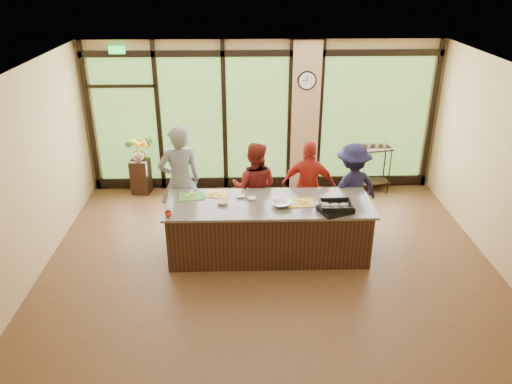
{
  "coord_description": "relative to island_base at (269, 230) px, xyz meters",
  "views": [
    {
      "loc": [
        -0.4,
        -6.63,
        4.33
      ],
      "look_at": [
        -0.2,
        0.4,
        1.06
      ],
      "focal_mm": 35.0,
      "sensor_mm": 36.0,
      "label": 1
    }
  ],
  "objects": [
    {
      "name": "floor",
      "position": [
        0.0,
        -0.3,
        -0.44
      ],
      "size": [
        7.0,
        7.0,
        0.0
      ],
      "primitive_type": "plane",
      "color": "brown",
      "rests_on": "ground"
    },
    {
      "name": "ceiling",
      "position": [
        0.0,
        -0.3,
        2.56
      ],
      "size": [
        7.0,
        7.0,
        0.0
      ],
      "primitive_type": "plane",
      "rotation": [
        3.14,
        0.0,
        0.0
      ],
      "color": "white",
      "rests_on": "back_wall"
    },
    {
      "name": "back_wall",
      "position": [
        0.0,
        2.7,
        1.06
      ],
      "size": [
        7.0,
        0.0,
        7.0
      ],
      "primitive_type": "plane",
      "rotation": [
        1.57,
        0.0,
        0.0
      ],
      "color": "tan",
      "rests_on": "floor"
    },
    {
      "name": "left_wall",
      "position": [
        -3.5,
        -0.3,
        1.06
      ],
      "size": [
        0.0,
        6.0,
        6.0
      ],
      "primitive_type": "plane",
      "rotation": [
        1.57,
        0.0,
        1.57
      ],
      "color": "tan",
      "rests_on": "floor"
    },
    {
      "name": "right_wall",
      "position": [
        3.5,
        -0.3,
        1.06
      ],
      "size": [
        0.0,
        6.0,
        6.0
      ],
      "primitive_type": "plane",
      "rotation": [
        1.57,
        0.0,
        -1.57
      ],
      "color": "tan",
      "rests_on": "floor"
    },
    {
      "name": "window_wall",
      "position": [
        0.16,
        2.65,
        0.95
      ],
      "size": [
        6.9,
        0.12,
        3.0
      ],
      "color": "tan",
      "rests_on": "floor"
    },
    {
      "name": "island_base",
      "position": [
        0.0,
        0.0,
        0.0
      ],
      "size": [
        3.1,
        1.0,
        0.88
      ],
      "primitive_type": "cube",
      "color": "black",
      "rests_on": "floor"
    },
    {
      "name": "countertop",
      "position": [
        0.0,
        0.0,
        0.46
      ],
      "size": [
        3.2,
        1.1,
        0.04
      ],
      "primitive_type": "cube",
      "color": "#6E665B",
      "rests_on": "island_base"
    },
    {
      "name": "wall_clock",
      "position": [
        0.85,
        2.57,
        1.81
      ],
      "size": [
        0.36,
        0.04,
        0.36
      ],
      "color": "black",
      "rests_on": "window_wall"
    },
    {
      "name": "cook_left",
      "position": [
        -1.45,
        0.75,
        0.53
      ],
      "size": [
        0.82,
        0.67,
        1.95
      ],
      "primitive_type": "imported",
      "rotation": [
        0.0,
        0.0,
        3.46
      ],
      "color": "slate",
      "rests_on": "floor"
    },
    {
      "name": "cook_midleft",
      "position": [
        -0.2,
        0.81,
        0.37
      ],
      "size": [
        0.89,
        0.76,
        1.62
      ],
      "primitive_type": "imported",
      "rotation": [
        0.0,
        0.0,
        2.94
      ],
      "color": "maroon",
      "rests_on": "floor"
    },
    {
      "name": "cook_midright",
      "position": [
        0.73,
        0.85,
        0.37
      ],
      "size": [
        1.01,
        0.59,
        1.61
      ],
      "primitive_type": "imported",
      "rotation": [
        0.0,
        0.0,
        2.92
      ],
      "color": "#AF291A",
      "rests_on": "floor"
    },
    {
      "name": "cook_right",
      "position": [
        1.45,
        0.74,
        0.36
      ],
      "size": [
        1.19,
        0.95,
        1.61
      ],
      "primitive_type": "imported",
      "rotation": [
        0.0,
        0.0,
        3.53
      ],
      "color": "#181834",
      "rests_on": "floor"
    },
    {
      "name": "roasting_pan",
      "position": [
        0.98,
        -0.33,
        0.52
      ],
      "size": [
        0.57,
        0.51,
        0.08
      ],
      "primitive_type": "cube",
      "rotation": [
        0.0,
        0.0,
        0.4
      ],
      "color": "black",
      "rests_on": "countertop"
    },
    {
      "name": "mixing_bowl",
      "position": [
        0.19,
        -0.12,
        0.52
      ],
      "size": [
        0.38,
        0.38,
        0.08
      ],
      "primitive_type": "imported",
      "rotation": [
        0.0,
        0.0,
        0.28
      ],
      "color": "silver",
      "rests_on": "countertop"
    },
    {
      "name": "cutting_board_left",
      "position": [
        -1.21,
        0.25,
        0.49
      ],
      "size": [
        0.44,
        0.36,
        0.01
      ],
      "primitive_type": "cube",
      "rotation": [
        0.0,
        0.0,
        0.16
      ],
      "color": "#428F34",
      "rests_on": "countertop"
    },
    {
      "name": "cutting_board_center",
      "position": [
        -0.81,
        0.32,
        0.49
      ],
      "size": [
        0.41,
        0.33,
        0.01
      ],
      "primitive_type": "cube",
      "rotation": [
        0.0,
        0.0,
        -0.19
      ],
      "color": "gold",
      "rests_on": "countertop"
    },
    {
      "name": "cutting_board_right",
      "position": [
        0.49,
        -0.03,
        0.49
      ],
      "size": [
        0.45,
        0.35,
        0.01
      ],
      "primitive_type": "cube",
      "rotation": [
        0.0,
        0.0,
        0.08
      ],
      "color": "gold",
      "rests_on": "countertop"
    },
    {
      "name": "prep_bowl_near",
      "position": [
        -0.72,
        -0.02,
        0.51
      ],
      "size": [
        0.18,
        0.18,
        0.05
      ],
      "primitive_type": "imported",
      "rotation": [
        0.0,
        0.0,
        0.06
      ],
      "color": "white",
      "rests_on": "countertop"
    },
    {
      "name": "prep_bowl_mid",
      "position": [
        -0.26,
        0.12,
        0.5
      ],
      "size": [
        0.17,
        0.17,
        0.04
      ],
      "primitive_type": "imported",
      "rotation": [
        0.0,
        0.0,
        0.28
      ],
      "color": "white",
      "rests_on": "countertop"
    },
    {
      "name": "prep_bowl_far",
      "position": [
        -0.45,
        0.22,
        0.5
      ],
      "size": [
        0.18,
        0.18,
        0.03
      ],
      "primitive_type": "imported",
      "rotation": [
        0.0,
        0.0,
        0.42
      ],
      "color": "white",
      "rests_on": "countertop"
    },
    {
      "name": "red_ramekin",
      "position": [
        -1.5,
        -0.41,
        0.52
      ],
      "size": [
        0.11,
        0.11,
        0.08
      ],
      "primitive_type": "imported",
      "rotation": [
        0.0,
        0.0,
        0.05
      ],
      "color": "#A52810",
      "rests_on": "countertop"
    },
    {
      "name": "flower_stand",
      "position": [
        -2.47,
        2.45,
        -0.09
      ],
      "size": [
        0.4,
        0.4,
        0.7
      ],
      "primitive_type": "cube",
      "rotation": [
        0.0,
        0.0,
        -0.14
      ],
      "color": "black",
      "rests_on": "floor"
    },
    {
      "name": "flower_vase",
      "position": [
        -2.47,
        2.45,
        0.41
      ],
      "size": [
        0.35,
        0.35,
        0.29
      ],
      "primitive_type": "imported",
      "rotation": [
        0.0,
        0.0,
        0.33
      ],
      "color": "#907A4F",
      "rests_on": "flower_stand"
    },
    {
      "name": "bar_cart",
      "position": [
        2.21,
        2.45,
        0.17
      ],
      "size": [
        0.82,
        0.57,
        1.02
      ],
      "rotation": [
        0.0,
        0.0,
        0.2
      ],
      "color": "black",
      "rests_on": "floor"
    }
  ]
}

